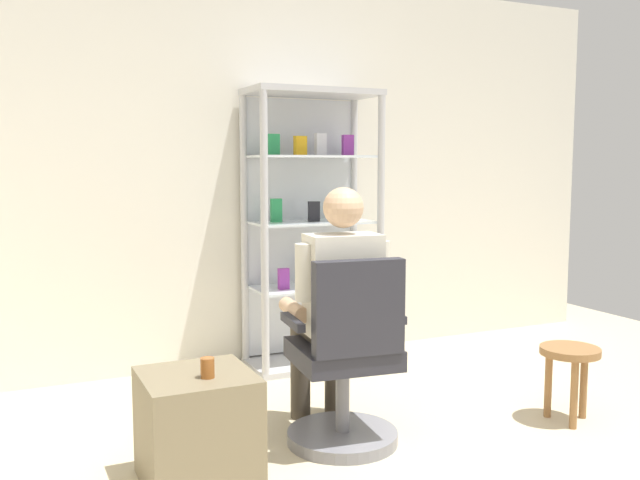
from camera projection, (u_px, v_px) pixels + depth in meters
back_wall at (242, 171)px, 4.83m from camera, size 6.00×0.10×2.70m
display_cabinet_main at (309, 227)px, 4.82m from camera, size 0.90×0.45×1.90m
office_chair at (347, 370)px, 3.41m from camera, size 0.59×0.56×0.96m
seated_shopkeeper at (335, 300)px, 3.53m from camera, size 0.52×0.59×1.29m
storage_crate at (198, 428)px, 3.04m from camera, size 0.48×0.47×0.49m
tea_glass at (208, 368)px, 2.96m from camera, size 0.06×0.06×0.09m
wooden_stool at (570, 362)px, 3.76m from camera, size 0.32×0.32×0.41m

